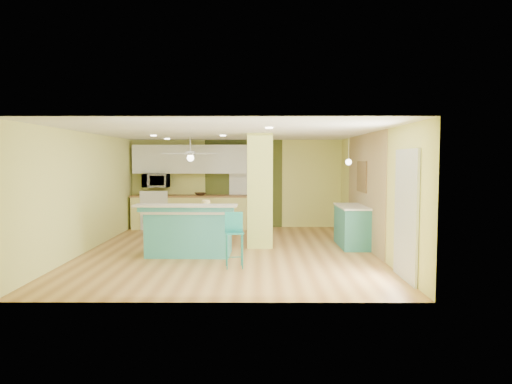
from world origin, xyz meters
TOP-DOWN VIEW (x-y plane):
  - floor at (0.00, 0.00)m, footprint 6.00×7.00m
  - ceiling at (0.00, 0.00)m, footprint 6.00×7.00m
  - wall_back at (0.00, 3.50)m, footprint 6.00×0.01m
  - wall_front at (0.00, -3.50)m, footprint 6.00×0.01m
  - wall_left at (-3.00, 0.00)m, footprint 0.01×7.00m
  - wall_right at (3.00, 0.00)m, footprint 0.01×7.00m
  - wood_panel at (2.99, 0.60)m, footprint 0.02×3.40m
  - olive_accent at (0.20, 3.49)m, footprint 2.20×0.02m
  - interior_door at (0.20, 3.46)m, footprint 0.82×0.05m
  - french_door at (2.97, -2.30)m, footprint 0.04×1.08m
  - column at (0.65, 0.50)m, footprint 0.55×0.55m
  - kitchen_run at (-1.30, 3.20)m, footprint 3.25×0.63m
  - stove at (-2.25, 3.19)m, footprint 0.76×0.66m
  - upper_cabinets at (-1.30, 3.32)m, footprint 3.20×0.34m
  - microwave at (-2.25, 3.20)m, footprint 0.70×0.48m
  - ceiling_fan at (-1.10, 2.00)m, footprint 1.41×1.41m
  - pendant_lamp at (2.65, 0.75)m, footprint 0.14×0.14m
  - wall_decor at (2.96, 0.80)m, footprint 0.03×0.90m
  - peninsula at (-0.79, -0.40)m, footprint 2.00×1.10m
  - bar_stool at (0.18, -1.42)m, footprint 0.36×0.36m
  - side_counter at (2.70, 0.55)m, footprint 0.60×1.42m
  - fruit_bowl at (-1.00, 3.14)m, footprint 0.40×0.40m
  - canister at (-0.45, -0.28)m, footprint 0.17×0.17m

SIDE VIEW (x-z plane):
  - floor at x=0.00m, z-range -0.01..0.00m
  - side_counter at x=2.70m, z-range 0.00..0.92m
  - stove at x=-2.25m, z-range -0.08..1.00m
  - kitchen_run at x=-1.30m, z-range 0.00..0.94m
  - peninsula at x=-0.79m, z-range -0.04..1.02m
  - bar_stool at x=0.18m, z-range 0.17..1.15m
  - fruit_bowl at x=-1.00m, z-range 0.94..1.02m
  - interior_door at x=0.20m, z-range 0.00..2.00m
  - canister at x=-0.45m, z-range 0.92..1.11m
  - french_door at x=2.97m, z-range 0.00..2.10m
  - wall_back at x=0.00m, z-range 0.00..2.50m
  - wall_front at x=0.00m, z-range 0.00..2.50m
  - wall_left at x=-3.00m, z-range 0.00..2.50m
  - wall_right at x=3.00m, z-range 0.00..2.50m
  - wood_panel at x=2.99m, z-range 0.00..2.50m
  - olive_accent at x=0.20m, z-range 0.00..2.50m
  - column at x=0.65m, z-range 0.00..2.50m
  - microwave at x=-2.25m, z-range 1.16..1.55m
  - wall_decor at x=2.96m, z-range 1.20..1.90m
  - pendant_lamp at x=2.65m, z-range 1.54..2.23m
  - upper_cabinets at x=-1.30m, z-range 1.55..2.35m
  - ceiling_fan at x=-1.10m, z-range 1.77..2.38m
  - ceiling at x=0.00m, z-range 2.50..2.51m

